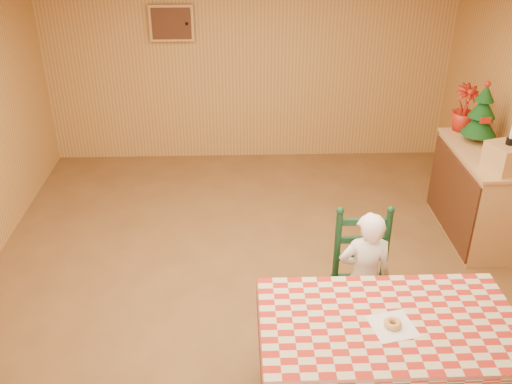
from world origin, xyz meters
TOP-DOWN VIEW (x-y plane):
  - ground at (0.00, 0.00)m, footprint 6.00×6.00m
  - cabin_walls at (-0.00, 0.53)m, footprint 5.10×6.05m
  - dining_table at (0.80, -1.20)m, footprint 1.66×0.96m
  - ladder_chair at (0.80, -0.41)m, footprint 0.44×0.40m
  - seated_child at (0.80, -0.47)m, footprint 0.41×0.27m
  - napkin at (0.80, -1.25)m, footprint 0.31×0.31m
  - donut at (0.80, -1.25)m, footprint 0.15×0.15m
  - shelf_unit at (2.23, 0.98)m, footprint 0.54×1.24m
  - crate at (2.23, 0.58)m, footprint 0.37×0.37m
  - christmas_tree at (2.23, 1.22)m, footprint 0.34×0.34m
  - flower_arrangement at (2.18, 1.53)m, footprint 0.32×0.32m
  - candle_set at (2.23, 0.58)m, footprint 0.07×0.07m

SIDE VIEW (x-z plane):
  - ground at x=0.00m, z-range 0.00..0.00m
  - shelf_unit at x=2.23m, z-range 0.00..0.93m
  - ladder_chair at x=0.80m, z-range -0.04..1.04m
  - seated_child at x=0.80m, z-range 0.00..1.12m
  - dining_table at x=0.80m, z-range 0.30..1.07m
  - napkin at x=0.80m, z-range 0.77..0.77m
  - donut at x=0.80m, z-range 0.77..0.81m
  - crate at x=2.23m, z-range 0.93..1.18m
  - flower_arrangement at x=2.18m, z-range 0.93..1.41m
  - christmas_tree at x=2.23m, z-range 0.90..1.52m
  - candle_set at x=2.23m, z-range 1.13..1.36m
  - cabin_walls at x=0.00m, z-range 0.50..3.15m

